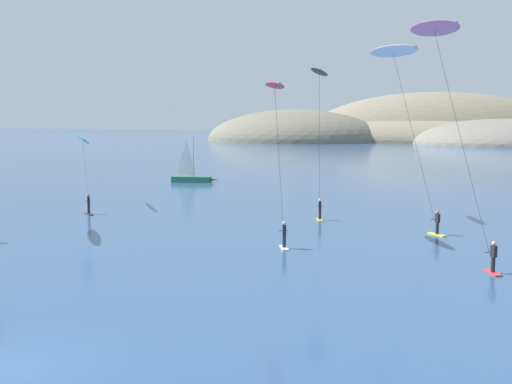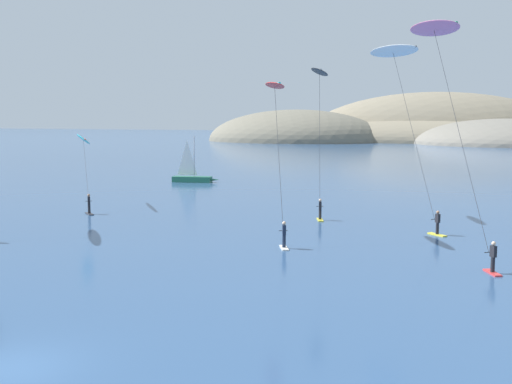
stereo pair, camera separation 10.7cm
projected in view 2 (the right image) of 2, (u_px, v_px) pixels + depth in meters
name	position (u px, v px, depth m)	size (l,w,h in m)	color
ground_plane	(12.00, 369.00, 20.95)	(600.00, 600.00, 0.00)	#2D4C75
headland_island	(412.00, 142.00, 197.82)	(117.58, 58.27, 30.80)	#7A705B
sailboat_near	(194.00, 177.00, 78.86)	(5.97, 2.07, 5.70)	#23664C
kitesurfer_black	(320.00, 84.00, 51.84)	(2.67, 5.91, 12.09)	yellow
kitesurfer_red	(276.00, 100.00, 42.59)	(3.91, 7.09, 10.48)	silver
kitesurfer_white	(396.00, 62.00, 47.88)	(7.09, 7.89, 13.46)	yellow
kitesurfer_cyan	(84.00, 143.00, 57.96)	(6.52, 8.14, 6.58)	#2D2D33
kitesurfer_pink	(438.00, 46.00, 37.12)	(6.14, 7.54, 13.72)	red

